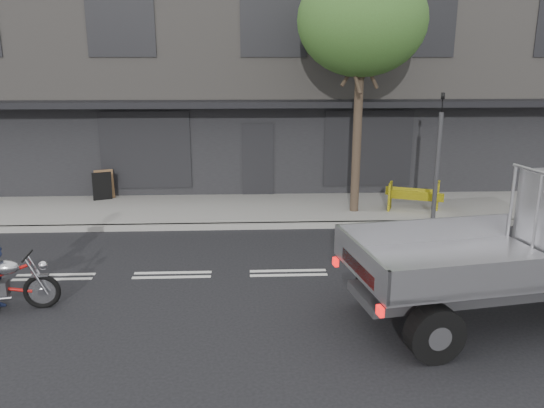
{
  "coord_description": "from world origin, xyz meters",
  "views": [
    {
      "loc": [
        -0.81,
        -10.26,
        4.24
      ],
      "look_at": [
        -0.32,
        0.5,
        1.36
      ],
      "focal_mm": 35.0,
      "sensor_mm": 36.0,
      "label": 1
    }
  ],
  "objects_px": {
    "street_tree": "(362,22)",
    "construction_barrier": "(416,197)",
    "sandwich_board": "(102,186)",
    "motorcycle": "(1,282)",
    "traffic_light_pole": "(437,164)"
  },
  "relations": [
    {
      "from": "motorcycle",
      "to": "sandwich_board",
      "type": "height_order",
      "value": "sandwich_board"
    },
    {
      "from": "motorcycle",
      "to": "construction_barrier",
      "type": "xyz_separation_m",
      "value": [
        9.1,
        5.51,
        0.04
      ]
    },
    {
      "from": "sandwich_board",
      "to": "traffic_light_pole",
      "type": "bearing_deg",
      "value": -34.6
    },
    {
      "from": "street_tree",
      "to": "construction_barrier",
      "type": "relative_size",
      "value": 4.53
    },
    {
      "from": "street_tree",
      "to": "construction_barrier",
      "type": "distance_m",
      "value": 5.02
    },
    {
      "from": "street_tree",
      "to": "sandwich_board",
      "type": "height_order",
      "value": "street_tree"
    },
    {
      "from": "traffic_light_pole",
      "to": "sandwich_board",
      "type": "xyz_separation_m",
      "value": [
        -9.47,
        2.34,
        -1.05
      ]
    },
    {
      "from": "motorcycle",
      "to": "construction_barrier",
      "type": "distance_m",
      "value": 10.63
    },
    {
      "from": "street_tree",
      "to": "sandwich_board",
      "type": "relative_size",
      "value": 7.54
    },
    {
      "from": "street_tree",
      "to": "motorcycle",
      "type": "xyz_separation_m",
      "value": [
        -7.36,
        -5.66,
        -4.75
      ]
    },
    {
      "from": "street_tree",
      "to": "sandwich_board",
      "type": "distance_m",
      "value": 8.94
    },
    {
      "from": "sandwich_board",
      "to": "construction_barrier",
      "type": "bearing_deg",
      "value": -30.82
    },
    {
      "from": "traffic_light_pole",
      "to": "construction_barrier",
      "type": "height_order",
      "value": "traffic_light_pole"
    },
    {
      "from": "construction_barrier",
      "to": "street_tree",
      "type": "bearing_deg",
      "value": 175.06
    },
    {
      "from": "traffic_light_pole",
      "to": "sandwich_board",
      "type": "bearing_deg",
      "value": 166.1
    }
  ]
}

